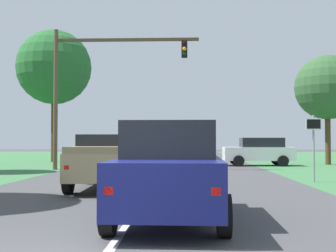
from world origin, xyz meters
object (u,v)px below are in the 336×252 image
Objects in this scene: keep_moving_sign at (314,139)px; extra_tree_2 at (54,67)px; traffic_light at (94,76)px; crossing_suv_far at (259,151)px; oak_tree_right at (327,88)px; red_suv_near at (171,169)px; pickup_truck_lead at (109,160)px.

extra_tree_2 is (-14.70, 15.34, 5.38)m from keep_moving_sign.
traffic_light is 3.09× the size of keep_moving_sign.
oak_tree_right is at bearing 16.01° from crossing_suv_far.
oak_tree_right is at bearing 64.95° from red_suv_near.
pickup_truck_lead is 10.56m from traffic_light.
red_suv_near is 16.32m from traffic_light.
oak_tree_right is 0.74× the size of extra_tree_2.
pickup_truck_lead is 15.40m from crossing_suv_far.
pickup_truck_lead is at bearing -67.99° from extra_tree_2.
keep_moving_sign is 0.26× the size of extra_tree_2.
pickup_truck_lead is at bearing -128.49° from oak_tree_right.
traffic_light reaches higher than crossing_suv_far.
extra_tree_2 is at bearing 111.91° from red_suv_near.
extra_tree_2 reaches higher than oak_tree_right.
oak_tree_right reaches higher than keep_moving_sign.
extra_tree_2 reaches higher than pickup_truck_lead.
extra_tree_2 is at bearing 133.79° from keep_moving_sign.
oak_tree_right reaches higher than red_suv_near.
extra_tree_2 is at bearing 112.01° from pickup_truck_lead.
oak_tree_right is 6.44m from crossing_suv_far.
crossing_suv_far is at bearing 91.46° from keep_moving_sign.
traffic_light is 1.83× the size of crossing_suv_far.
crossing_suv_far is at bearing 23.69° from traffic_light.
crossing_suv_far is (9.67, 4.24, -4.19)m from traffic_light.
traffic_light is at bearing 145.61° from keep_moving_sign.
keep_moving_sign is at bearing 18.98° from pickup_truck_lead.
pickup_truck_lead is 1.21× the size of crossing_suv_far.
oak_tree_right is at bearing -8.68° from extra_tree_2.
keep_moving_sign is (9.95, -6.81, -3.47)m from traffic_light.
keep_moving_sign is at bearing -34.39° from traffic_light.
red_suv_near reaches higher than crossing_suv_far.
traffic_light is at bearing 107.45° from red_suv_near.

